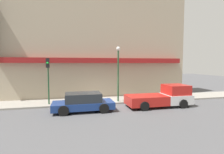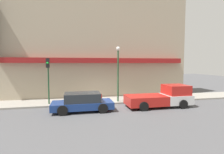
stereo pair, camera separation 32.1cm
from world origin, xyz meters
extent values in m
plane|color=#4C4C4F|center=(0.00, 0.00, 0.00)|extent=(80.00, 80.00, 0.00)
cube|color=gray|center=(0.00, 1.52, 0.08)|extent=(36.00, 3.03, 0.15)
cube|color=tan|center=(0.00, 4.53, 5.80)|extent=(19.80, 3.00, 11.59)
cube|color=maroon|center=(0.00, 2.73, 3.93)|extent=(18.22, 0.60, 0.50)
cube|color=silver|center=(6.01, -1.60, 0.61)|extent=(2.17, 2.03, 0.76)
cube|color=#B21E19|center=(6.01, -1.60, 1.40)|extent=(1.85, 1.86, 0.81)
cube|color=#B21E19|center=(3.29, -1.60, 0.61)|extent=(3.26, 2.03, 0.76)
cylinder|color=black|center=(6.06, -0.59, 0.36)|extent=(0.72, 0.22, 0.72)
cylinder|color=black|center=(6.06, -2.62, 0.36)|extent=(0.72, 0.22, 0.72)
cylinder|color=black|center=(2.69, -0.59, 0.36)|extent=(0.72, 0.22, 0.72)
cylinder|color=black|center=(2.69, -2.62, 0.36)|extent=(0.72, 0.22, 0.72)
cube|color=navy|center=(-1.87, -1.60, 0.47)|extent=(4.58, 1.88, 0.51)
cube|color=#23282D|center=(-1.87, -1.60, 1.06)|extent=(2.66, 1.70, 0.67)
cylinder|color=black|center=(-0.45, -0.66, 0.36)|extent=(0.72, 0.22, 0.72)
cylinder|color=black|center=(-0.45, -2.55, 0.36)|extent=(0.72, 0.22, 0.72)
cylinder|color=black|center=(-3.29, -0.66, 0.36)|extent=(0.72, 0.22, 0.72)
cylinder|color=black|center=(-3.29, -2.55, 0.36)|extent=(0.72, 0.22, 0.72)
cylinder|color=red|center=(-0.09, 0.79, 0.42)|extent=(0.19, 0.19, 0.54)
sphere|color=red|center=(-0.09, 0.79, 0.77)|extent=(0.18, 0.18, 0.18)
cylinder|color=#1E4728|center=(1.45, 0.49, 2.47)|extent=(0.14, 0.14, 4.64)
sphere|color=silver|center=(1.45, 0.49, 4.97)|extent=(0.36, 0.36, 0.36)
cylinder|color=#1E4728|center=(-4.62, 0.76, 2.11)|extent=(0.12, 0.12, 3.92)
cube|color=black|center=(-4.62, 0.60, 3.67)|extent=(0.28, 0.20, 0.80)
sphere|color=green|center=(-4.62, 0.48, 3.67)|extent=(0.16, 0.16, 0.16)
camera|label=1|loc=(-2.75, -14.82, 3.60)|focal=28.00mm
camera|label=2|loc=(-2.44, -14.89, 3.60)|focal=28.00mm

